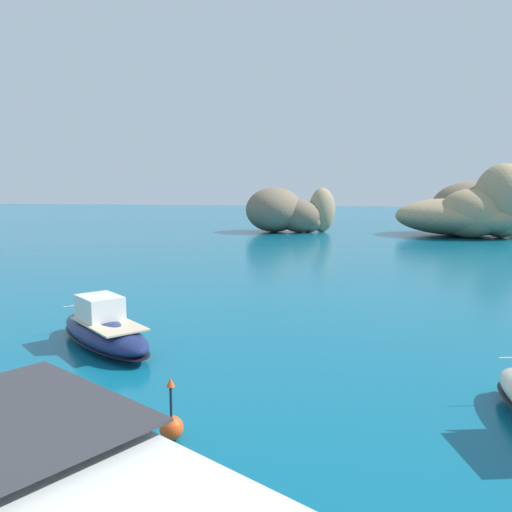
{
  "coord_description": "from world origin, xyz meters",
  "views": [
    {
      "loc": [
        8.22,
        -2.93,
        5.7
      ],
      "look_at": [
        1.51,
        22.49,
        2.34
      ],
      "focal_mm": 35.46,
      "sensor_mm": 36.0,
      "label": 1
    }
  ],
  "objects_px": {
    "islet_small": "(287,212)",
    "channel_buoy": "(171,426)",
    "motorboat_navy": "(104,330)",
    "islet_large": "(489,210)"
  },
  "relations": [
    {
      "from": "islet_large",
      "to": "motorboat_navy",
      "type": "relative_size",
      "value": 4.02
    },
    {
      "from": "islet_small",
      "to": "motorboat_navy",
      "type": "distance_m",
      "value": 54.55
    },
    {
      "from": "islet_large",
      "to": "motorboat_navy",
      "type": "height_order",
      "value": "islet_large"
    },
    {
      "from": "islet_small",
      "to": "motorboat_navy",
      "type": "xyz_separation_m",
      "value": [
        4.04,
        -54.36,
        -2.26
      ]
    },
    {
      "from": "islet_small",
      "to": "motorboat_navy",
      "type": "bearing_deg",
      "value": -85.75
    },
    {
      "from": "islet_large",
      "to": "islet_small",
      "type": "bearing_deg",
      "value": -177.64
    },
    {
      "from": "islet_small",
      "to": "channel_buoy",
      "type": "bearing_deg",
      "value": -81.12
    },
    {
      "from": "islet_large",
      "to": "motorboat_navy",
      "type": "xyz_separation_m",
      "value": [
        -22.58,
        -55.45,
        -2.69
      ]
    },
    {
      "from": "islet_large",
      "to": "channel_buoy",
      "type": "relative_size",
      "value": 16.87
    },
    {
      "from": "islet_small",
      "to": "islet_large",
      "type": "bearing_deg",
      "value": 2.36
    }
  ]
}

